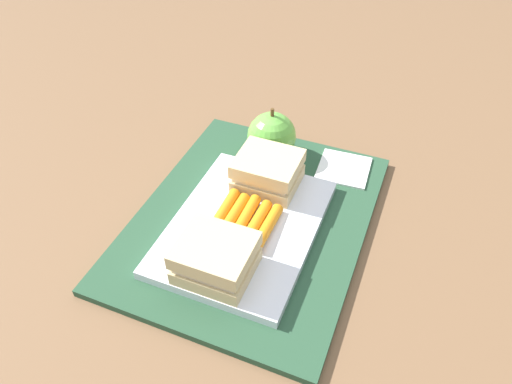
% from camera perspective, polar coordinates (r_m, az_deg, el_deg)
% --- Properties ---
extents(ground_plane, '(2.40, 2.40, 0.00)m').
position_cam_1_polar(ground_plane, '(0.62, -0.43, -3.57)').
color(ground_plane, brown).
extents(lunchbag_mat, '(0.36, 0.28, 0.01)m').
position_cam_1_polar(lunchbag_mat, '(0.62, -0.44, -3.25)').
color(lunchbag_mat, '#284C33').
rests_on(lunchbag_mat, ground_plane).
extents(food_tray, '(0.23, 0.17, 0.01)m').
position_cam_1_polar(food_tray, '(0.59, -1.36, -4.11)').
color(food_tray, white).
rests_on(food_tray, lunchbag_mat).
extents(sandwich_half_left, '(0.07, 0.08, 0.04)m').
position_cam_1_polar(sandwich_half_left, '(0.53, -4.77, -7.75)').
color(sandwich_half_left, '#DBC189').
rests_on(sandwich_half_left, food_tray).
extents(sandwich_half_right, '(0.07, 0.08, 0.04)m').
position_cam_1_polar(sandwich_half_right, '(0.63, 1.39, 2.46)').
color(sandwich_half_right, '#DBC189').
rests_on(sandwich_half_right, food_tray).
extents(carrot_sticks_bundle, '(0.08, 0.07, 0.02)m').
position_cam_1_polar(carrot_sticks_bundle, '(0.59, -1.33, -3.26)').
color(carrot_sticks_bundle, orange).
rests_on(carrot_sticks_bundle, food_tray).
extents(apple, '(0.07, 0.07, 0.08)m').
position_cam_1_polar(apple, '(0.69, 1.85, 6.58)').
color(apple, '#66B742').
rests_on(apple, lunchbag_mat).
extents(paper_napkin, '(0.07, 0.07, 0.00)m').
position_cam_1_polar(paper_napkin, '(0.69, 10.29, 2.74)').
color(paper_napkin, white).
rests_on(paper_napkin, lunchbag_mat).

